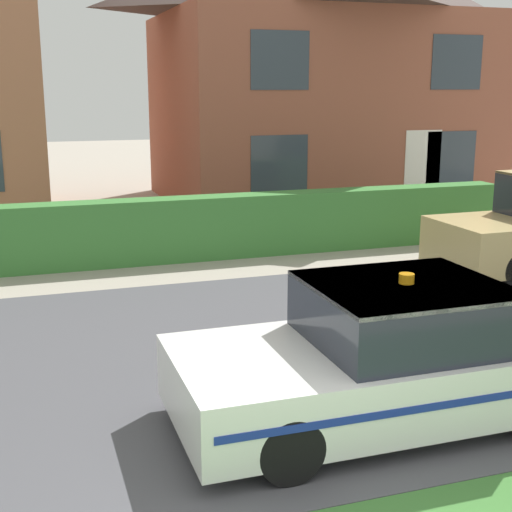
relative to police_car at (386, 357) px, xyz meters
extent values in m
cube|color=#4C4C51|center=(-1.26, 2.07, -0.63)|extent=(28.00, 6.62, 0.01)
cube|color=#3D7F38|center=(-0.07, 7.01, -0.05)|extent=(12.54, 0.58, 1.17)
cylinder|color=black|center=(-1.30, 0.79, -0.34)|extent=(0.57, 0.20, 0.57)
cylinder|color=black|center=(-1.30, -0.79, -0.34)|extent=(0.57, 0.20, 0.57)
cylinder|color=black|center=(1.17, 0.79, -0.34)|extent=(0.57, 0.20, 0.57)
cube|color=white|center=(-0.07, 0.00, -0.16)|extent=(3.97, 1.79, 0.62)
cube|color=#232833|center=(0.18, 0.00, 0.44)|extent=(1.78, 1.61, 0.56)
cube|color=white|center=(0.18, 0.00, 0.70)|extent=(1.78, 1.61, 0.04)
cube|color=navy|center=(-0.07, 0.90, -0.11)|extent=(3.77, 0.01, 0.07)
cube|color=navy|center=(-0.06, -0.90, -0.11)|extent=(3.77, 0.01, 0.07)
cylinder|color=orange|center=(0.18, 0.00, 0.76)|extent=(0.15, 0.15, 0.09)
cylinder|color=black|center=(4.18, 4.91, -0.32)|extent=(0.62, 0.21, 0.62)
cube|color=#93513D|center=(4.84, 13.07, 1.88)|extent=(8.38, 6.37, 5.03)
cube|color=white|center=(6.34, 9.88, 0.41)|extent=(1.00, 0.02, 2.10)
cube|color=#333D47|center=(2.54, 9.88, 0.77)|extent=(1.40, 0.02, 1.30)
cube|color=#333D47|center=(7.15, 9.88, 0.77)|extent=(1.40, 0.02, 1.30)
cube|color=#333D47|center=(2.54, 9.88, 3.08)|extent=(1.40, 0.02, 1.30)
cube|color=#333D47|center=(7.15, 9.88, 3.08)|extent=(1.40, 0.02, 1.30)
camera|label=1|loc=(-3.20, -5.68, 2.53)|focal=50.00mm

